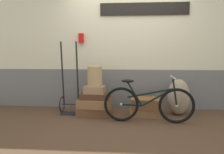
# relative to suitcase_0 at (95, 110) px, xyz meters

# --- Properties ---
(ground) EXTENTS (9.62, 5.20, 0.06)m
(ground) POSITION_rel_suitcase_0_xyz_m (0.61, -0.25, -0.11)
(ground) COLOR #513823
(station_building) EXTENTS (7.62, 0.74, 2.62)m
(station_building) POSITION_rel_suitcase_0_xyz_m (0.62, 0.60, 1.23)
(station_building) COLOR slate
(station_building) RESTS_ON ground
(suitcase_0) EXTENTS (0.67, 0.45, 0.16)m
(suitcase_0) POSITION_rel_suitcase_0_xyz_m (0.00, 0.00, 0.00)
(suitcase_0) COLOR brown
(suitcase_0) RESTS_ON ground
(suitcase_1) EXTENTS (0.66, 0.53, 0.16)m
(suitcase_1) POSITION_rel_suitcase_0_xyz_m (-0.00, -0.02, 0.16)
(suitcase_1) COLOR olive
(suitcase_1) RESTS_ON suitcase_0
(suitcase_2) EXTENTS (0.57, 0.39, 0.11)m
(suitcase_2) POSITION_rel_suitcase_0_xyz_m (0.01, -0.01, 0.30)
(suitcase_2) COLOR #4C2D19
(suitcase_2) RESTS_ON suitcase_1
(suitcase_3) EXTENTS (0.41, 0.32, 0.14)m
(suitcase_3) POSITION_rel_suitcase_0_xyz_m (0.00, -0.02, 0.42)
(suitcase_3) COLOR #9E754C
(suitcase_3) RESTS_ON suitcase_2
(suitcase_4) EXTENTS (0.62, 0.43, 0.15)m
(suitcase_4) POSITION_rel_suitcase_0_xyz_m (0.99, 0.02, -0.01)
(suitcase_4) COLOR olive
(suitcase_4) RESTS_ON ground
(suitcase_5) EXTENTS (0.62, 0.44, 0.20)m
(suitcase_5) POSITION_rel_suitcase_0_xyz_m (1.01, -0.01, 0.16)
(suitcase_5) COLOR brown
(suitcase_5) RESTS_ON suitcase_4
(wicker_basket) EXTENTS (0.29, 0.29, 0.39)m
(wicker_basket) POSITION_rel_suitcase_0_xyz_m (0.00, 0.01, 0.69)
(wicker_basket) COLOR tan
(wicker_basket) RESTS_ON suitcase_3
(luggage_trolley) EXTENTS (0.39, 0.38, 1.44)m
(luggage_trolley) POSITION_rel_suitcase_0_xyz_m (-0.52, 0.10, 0.24)
(luggage_trolley) COLOR black
(luggage_trolley) RESTS_ON ground
(burlap_sack) EXTENTS (0.43, 0.37, 0.71)m
(burlap_sack) POSITION_rel_suitcase_0_xyz_m (1.64, 0.11, 0.27)
(burlap_sack) COLOR #9E8966
(burlap_sack) RESTS_ON ground
(bicycle) EXTENTS (1.57, 0.46, 0.82)m
(bicycle) POSITION_rel_suitcase_0_xyz_m (1.00, -0.38, 0.25)
(bicycle) COLOR black
(bicycle) RESTS_ON ground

